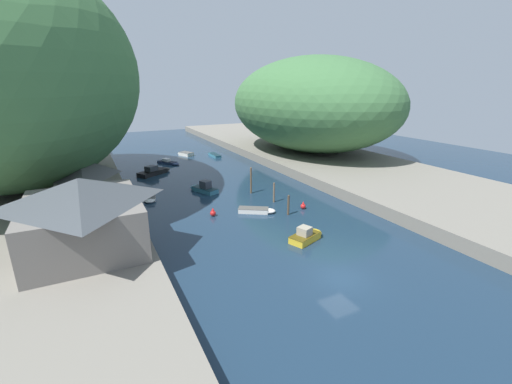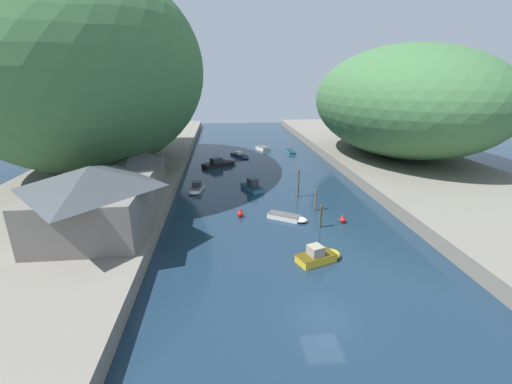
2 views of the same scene
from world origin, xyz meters
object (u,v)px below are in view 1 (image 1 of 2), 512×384
Objects in this scene: boat_cabin_cruiser at (214,155)px; boat_yellow_tender at (185,154)px; waterfront_building at (83,213)px; boat_red_skiff at (307,235)px; boathouse_shed at (83,178)px; boat_far_upstream at (169,162)px; boat_navy_launch at (150,197)px; channel_buoy_far at (303,206)px; channel_buoy_near at (213,213)px; person_on_quay at (126,213)px; boat_near_quay at (155,171)px; boat_far_right_bank at (258,210)px; boat_open_rowboat at (203,188)px.

boat_yellow_tender is at bearing 147.57° from boat_cabin_cruiser.
waterfront_building is 45.54m from boat_yellow_tender.
boat_yellow_tender is at bearing 158.70° from boat_red_skiff.
boathouse_shed reaches higher than boat_far_upstream.
waterfront_building is 17.30m from boat_navy_launch.
waterfront_building reaches higher than channel_buoy_far.
boat_cabin_cruiser is 34.22m from channel_buoy_near.
waterfront_building is 45.28m from boat_cabin_cruiser.
boat_cabin_cruiser is 10.60m from boat_far_upstream.
boat_yellow_tender is 38.30m from channel_buoy_far.
channel_buoy_far is (23.56, 2.91, -4.22)m from waterfront_building.
person_on_quay is (-9.41, -1.23, 2.06)m from channel_buoy_near.
boat_navy_launch is (-3.22, -13.02, -0.13)m from boat_near_quay.
boat_navy_launch is 2.46× the size of person_on_quay.
channel_buoy_near reaches higher than boat_far_upstream.
boathouse_shed is 2.07× the size of boat_far_right_bank.
person_on_quay reaches higher than boat_cabin_cruiser.
boat_open_rowboat reaches higher than boat_near_quay.
boathouse_shed is 2.13× the size of boat_red_skiff.
boathouse_shed is 1.67× the size of boat_cabin_cruiser.
boat_cabin_cruiser is at bearing 56.83° from waterfront_building.
boat_yellow_tender is 0.92× the size of boat_far_right_bank.
waterfront_building is at bearing 134.12° from person_on_quay.
boat_far_right_bank is 5.29m from channel_buoy_near.
channel_buoy_far is at bearing -100.65° from person_on_quay.
boat_navy_launch is (7.54, 14.98, -4.23)m from waterfront_building.
boat_yellow_tender is at bearing 79.70° from channel_buoy_near.
boat_navy_launch is at bearing -140.77° from boat_yellow_tender.
boat_navy_launch is 22.59m from boat_red_skiff.
boat_near_quay is at bearing -93.57° from boat_navy_launch.
boat_yellow_tender is (19.26, 26.40, -3.56)m from boathouse_shed.
boat_yellow_tender is 45.44m from boat_red_skiff.
boat_near_quay reaches higher than boat_navy_launch.
waterfront_building is at bearing 73.59° from boat_navy_launch.
boat_far_upstream is at bearing 67.10° from waterfront_building.
boat_open_rowboat reaches higher than channel_buoy_far.
boat_near_quay is at bearing 85.07° from boat_open_rowboat.
boat_red_skiff is (8.28, -32.46, -0.01)m from boat_near_quay.
waterfront_building is 2.16× the size of boat_open_rowboat.
boat_far_right_bank is at bearing -96.45° from boat_open_rowboat.
boat_red_skiff is (11.50, -19.44, 0.12)m from boat_navy_launch.
boat_yellow_tender is at bearing -157.48° from boat_far_upstream.
waterfront_building is 14.71m from channel_buoy_near.
boat_far_upstream is (-3.51, 30.26, 0.02)m from boat_far_right_bank.
boathouse_shed is 9.64× the size of channel_buoy_far.
channel_buoy_far reaches higher than boat_far_upstream.
boat_red_skiff is at bearing -18.98° from boat_near_quay.
boat_open_rowboat is 7.37m from boat_navy_launch.
boat_yellow_tender is (8.64, 12.98, -0.12)m from boat_near_quay.
boat_open_rowboat reaches higher than boat_far_right_bank.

